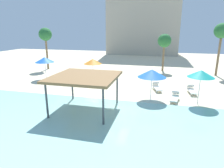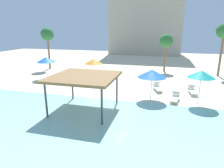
% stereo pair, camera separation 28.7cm
% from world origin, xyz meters
% --- Properties ---
extents(ground_plane, '(80.00, 80.00, 0.00)m').
position_xyz_m(ground_plane, '(0.00, 0.00, 0.00)').
color(ground_plane, beige).
extents(lagoon_water, '(44.00, 13.50, 0.04)m').
position_xyz_m(lagoon_water, '(0.00, -5.25, 0.02)').
color(lagoon_water, '#99D1C6').
rests_on(lagoon_water, ground).
extents(shade_pavilion, '(4.65, 4.65, 2.68)m').
position_xyz_m(shade_pavilion, '(-1.81, -1.08, 2.52)').
color(shade_pavilion, '#42474C').
rests_on(shade_pavilion, ground).
extents(beach_umbrella_orange_0, '(2.04, 2.04, 2.68)m').
position_xyz_m(beach_umbrella_orange_0, '(-4.04, 6.94, 2.39)').
color(beach_umbrella_orange_0, silver).
rests_on(beach_umbrella_orange_0, ground).
extents(beach_umbrella_teal_1, '(2.07, 2.07, 2.82)m').
position_xyz_m(beach_umbrella_teal_1, '(6.59, 2.34, 2.53)').
color(beach_umbrella_teal_1, silver).
rests_on(beach_umbrella_teal_1, ground).
extents(beach_umbrella_blue_3, '(2.42, 2.42, 2.65)m').
position_xyz_m(beach_umbrella_blue_3, '(2.80, 2.57, 2.31)').
color(beach_umbrella_blue_3, silver).
rests_on(beach_umbrella_blue_3, ground).
extents(beach_umbrella_blue_4, '(2.27, 2.27, 2.69)m').
position_xyz_m(beach_umbrella_blue_4, '(-10.13, 6.85, 2.38)').
color(beach_umbrella_blue_4, silver).
rests_on(beach_umbrella_blue_4, ground).
extents(lounge_chair_0, '(0.80, 1.95, 0.74)m').
position_xyz_m(lounge_chair_0, '(6.49, 5.20, 0.33)').
color(lounge_chair_0, white).
rests_on(lounge_chair_0, ground).
extents(lounge_chair_1, '(1.08, 1.99, 0.74)m').
position_xyz_m(lounge_chair_1, '(3.25, 5.42, 0.33)').
color(lounge_chair_1, white).
rests_on(lounge_chair_1, ground).
extents(lounge_chair_2, '(0.90, 1.97, 0.74)m').
position_xyz_m(lounge_chair_2, '(4.81, 2.69, 0.33)').
color(lounge_chair_2, white).
rests_on(lounge_chair_2, ground).
extents(palm_tree_0, '(1.90, 1.90, 6.69)m').
position_xyz_m(palm_tree_0, '(10.63, 13.97, 5.56)').
color(palm_tree_0, brown).
rests_on(palm_tree_0, ground).
extents(palm_tree_1, '(1.90, 1.90, 6.16)m').
position_xyz_m(palm_tree_1, '(-13.41, 12.64, 5.06)').
color(palm_tree_1, brown).
rests_on(palm_tree_1, ground).
extents(palm_tree_2, '(1.90, 1.90, 5.31)m').
position_xyz_m(palm_tree_2, '(3.77, 15.39, 4.26)').
color(palm_tree_2, brown).
rests_on(palm_tree_2, ground).
extents(hotel_block_0, '(16.81, 9.57, 19.78)m').
position_xyz_m(hotel_block_0, '(-1.31, 37.20, 9.89)').
color(hotel_block_0, '#B2A893').
rests_on(hotel_block_0, ground).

